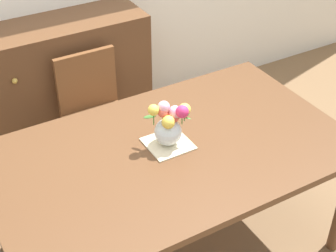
{
  "coord_description": "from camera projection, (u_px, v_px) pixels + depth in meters",
  "views": [
    {
      "loc": [
        -1.07,
        -1.82,
        2.43
      ],
      "look_at": [
        0.01,
        0.04,
        0.89
      ],
      "focal_mm": 54.4,
      "sensor_mm": 36.0,
      "label": 1
    }
  ],
  "objects": [
    {
      "name": "dresser",
      "position": [
        53.0,
        89.0,
        3.69
      ],
      "size": [
        1.4,
        0.47,
        1.0
      ],
      "color": "brown",
      "rests_on": "ground_plane"
    },
    {
      "name": "ground_plane",
      "position": [
        170.0,
        248.0,
        3.13
      ],
      "size": [
        12.0,
        12.0,
        0.0
      ],
      "primitive_type": "plane",
      "color": "brown"
    },
    {
      "name": "flower_vase",
      "position": [
        170.0,
        124.0,
        2.64
      ],
      "size": [
        0.22,
        0.17,
        0.25
      ],
      "color": "silver",
      "rests_on": "placemat"
    },
    {
      "name": "placemat",
      "position": [
        168.0,
        144.0,
        2.72
      ],
      "size": [
        0.23,
        0.23,
        0.01
      ],
      "primitive_type": "cube",
      "color": "beige",
      "rests_on": "dining_table"
    },
    {
      "name": "chair_far",
      "position": [
        95.0,
        109.0,
        3.45
      ],
      "size": [
        0.42,
        0.42,
        0.9
      ],
      "rotation": [
        0.0,
        0.0,
        3.14
      ],
      "color": "brown",
      "rests_on": "ground_plane"
    },
    {
      "name": "dining_table",
      "position": [
        170.0,
        160.0,
        2.73
      ],
      "size": [
        1.9,
        1.14,
        0.77
      ],
      "color": "brown",
      "rests_on": "ground_plane"
    }
  ]
}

